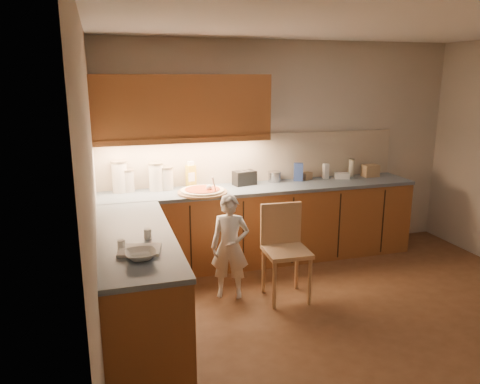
{
  "coord_description": "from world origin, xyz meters",
  "views": [
    {
      "loc": [
        -2.17,
        -3.35,
        2.19
      ],
      "look_at": [
        -0.8,
        1.2,
        1.0
      ],
      "focal_mm": 35.0,
      "sensor_mm": 36.0,
      "label": 1
    }
  ],
  "objects_px": {
    "child": "(230,247)",
    "wooden_chair": "(284,244)",
    "oil_jug": "(191,175)",
    "toaster": "(244,178)",
    "pizza_on_board": "(203,191)"
  },
  "relations": [
    {
      "from": "pizza_on_board",
      "to": "child",
      "type": "xyz_separation_m",
      "value": [
        0.12,
        -0.68,
        -0.42
      ]
    },
    {
      "from": "wooden_chair",
      "to": "oil_jug",
      "type": "height_order",
      "value": "oil_jug"
    },
    {
      "from": "child",
      "to": "pizza_on_board",
      "type": "bearing_deg",
      "value": 120.38
    },
    {
      "from": "pizza_on_board",
      "to": "child",
      "type": "height_order",
      "value": "pizza_on_board"
    },
    {
      "from": "child",
      "to": "toaster",
      "type": "distance_m",
      "value": 1.15
    },
    {
      "from": "pizza_on_board",
      "to": "wooden_chair",
      "type": "xyz_separation_m",
      "value": [
        0.64,
        -0.83,
        -0.4
      ]
    },
    {
      "from": "child",
      "to": "wooden_chair",
      "type": "distance_m",
      "value": 0.54
    },
    {
      "from": "pizza_on_board",
      "to": "wooden_chair",
      "type": "distance_m",
      "value": 1.12
    },
    {
      "from": "pizza_on_board",
      "to": "oil_jug",
      "type": "bearing_deg",
      "value": 101.23
    },
    {
      "from": "wooden_chair",
      "to": "child",
      "type": "bearing_deg",
      "value": 167.55
    },
    {
      "from": "pizza_on_board",
      "to": "oil_jug",
      "type": "height_order",
      "value": "oil_jug"
    },
    {
      "from": "pizza_on_board",
      "to": "toaster",
      "type": "xyz_separation_m",
      "value": [
        0.57,
        0.26,
        0.06
      ]
    },
    {
      "from": "toaster",
      "to": "pizza_on_board",
      "type": "bearing_deg",
      "value": -166.94
    },
    {
      "from": "wooden_chair",
      "to": "oil_jug",
      "type": "xyz_separation_m",
      "value": [
        -0.71,
        1.16,
        0.51
      ]
    },
    {
      "from": "pizza_on_board",
      "to": "child",
      "type": "distance_m",
      "value": 0.81
    }
  ]
}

